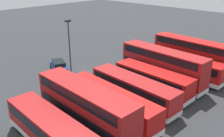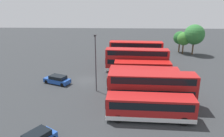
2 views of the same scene
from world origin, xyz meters
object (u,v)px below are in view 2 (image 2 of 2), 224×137
at_px(bus_single_deck_sixth, 147,85).
at_px(car_small_green, 57,80).
at_px(bus_double_decker_third, 137,60).
at_px(bus_single_deck_second, 140,59).
at_px(bus_single_deck_fourth, 142,69).
at_px(bus_double_decker_near_end, 136,51).
at_px(bus_single_deck_fifth, 144,76).
at_px(bus_single_deck_far_end, 150,107).
at_px(lamp_post_tall, 96,59).
at_px(bus_double_decker_seventh, 151,89).

relative_size(bus_single_deck_sixth, car_small_green, 2.46).
relative_size(bus_double_decker_third, bus_single_deck_sixth, 1.02).
height_order(bus_single_deck_second, bus_single_deck_fourth, same).
bearing_deg(bus_double_decker_near_end, bus_single_deck_fifth, 1.62).
distance_m(bus_double_decker_third, bus_single_deck_far_end, 17.61).
bearing_deg(bus_single_deck_second, bus_double_decker_near_end, -170.29).
height_order(bus_single_deck_second, car_small_green, bus_single_deck_second).
bearing_deg(bus_single_deck_fourth, bus_double_decker_near_end, -177.24).
distance_m(bus_single_deck_fourth, bus_single_deck_far_end, 14.31).
xyz_separation_m(bus_double_decker_near_end, bus_single_deck_far_end, (24.87, 0.08, -0.83)).
bearing_deg(car_small_green, bus_double_decker_third, 116.31).
xyz_separation_m(bus_single_deck_fifth, lamp_post_tall, (2.83, -7.56, 3.48)).
relative_size(bus_single_deck_second, bus_single_deck_sixth, 1.00).
xyz_separation_m(bus_single_deck_fifth, bus_double_decker_seventh, (7.26, 0.27, 0.83)).
bearing_deg(bus_double_decker_near_end, bus_single_deck_far_end, 0.18).
bearing_deg(bus_single_deck_sixth, bus_double_decker_third, -175.49).
relative_size(bus_single_deck_fourth, bus_single_deck_fifth, 0.90).
bearing_deg(bus_single_deck_far_end, bus_single_deck_sixth, 176.04).
bearing_deg(bus_double_decker_third, bus_single_deck_second, 166.21).
bearing_deg(bus_single_deck_fourth, bus_single_deck_fifth, -1.76).
bearing_deg(bus_double_decker_third, bus_double_decker_seventh, 3.91).
distance_m(bus_double_decker_near_end, bus_single_deck_second, 3.73).
bearing_deg(car_small_green, bus_single_deck_fifth, 89.98).
relative_size(bus_single_deck_fourth, bus_single_deck_sixth, 0.86).
bearing_deg(bus_double_decker_seventh, bus_single_deck_second, -179.82).
distance_m(bus_double_decker_third, lamp_post_tall, 12.14).
xyz_separation_m(bus_single_deck_second, bus_double_decker_seventh, (17.79, 0.06, 0.83)).
bearing_deg(lamp_post_tall, bus_double_decker_seventh, 60.46).
height_order(bus_single_deck_far_end, car_small_green, bus_single_deck_far_end).
xyz_separation_m(bus_double_decker_near_end, lamp_post_tall, (16.94, -7.16, 2.65)).
distance_m(bus_single_deck_fourth, car_small_green, 15.05).
relative_size(bus_double_decker_near_end, bus_double_decker_third, 0.98).
distance_m(bus_single_deck_fifth, car_small_green, 14.52).
distance_m(car_small_green, lamp_post_tall, 8.69).
distance_m(bus_single_deck_sixth, bus_double_decker_seventh, 3.45).
height_order(bus_double_decker_third, bus_double_decker_seventh, same).
bearing_deg(lamp_post_tall, bus_single_deck_sixth, 81.98).
bearing_deg(car_small_green, bus_double_decker_near_end, 135.03).
relative_size(bus_single_deck_fifth, bus_double_decker_seventh, 0.98).
bearing_deg(bus_single_deck_fourth, car_small_green, -76.37).
xyz_separation_m(bus_single_deck_second, bus_single_deck_sixth, (14.44, -0.06, -0.00)).
bearing_deg(bus_single_deck_fourth, bus_double_decker_seventh, 0.85).
relative_size(bus_double_decker_third, bus_single_deck_fourth, 1.19).
bearing_deg(bus_single_deck_sixth, bus_single_deck_fourth, -179.66).
xyz_separation_m(bus_double_decker_near_end, bus_single_deck_sixth, (18.02, 0.55, -0.83)).
height_order(bus_double_decker_near_end, bus_single_deck_second, bus_double_decker_near_end).
xyz_separation_m(bus_single_deck_second, bus_single_deck_fourth, (6.98, -0.10, -0.00)).
relative_size(bus_single_deck_fifth, lamp_post_tall, 1.29).
bearing_deg(bus_double_decker_near_end, lamp_post_tall, -22.91).
bearing_deg(bus_single_deck_far_end, bus_single_deck_fifth, 178.29).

